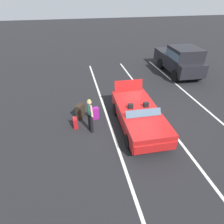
# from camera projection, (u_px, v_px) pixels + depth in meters

# --- Properties ---
(ground_plane) EXTENTS (80.00, 80.00, 0.00)m
(ground_plane) POSITION_uv_depth(u_px,v_px,m) (138.00, 126.00, 9.19)
(ground_plane) COLOR black
(lot_line_near) EXTENTS (18.00, 0.12, 0.01)m
(lot_line_near) POSITION_uv_depth(u_px,v_px,m) (112.00, 130.00, 8.96)
(lot_line_near) COLOR silver
(lot_line_near) RESTS_ON ground_plane
(lot_line_mid) EXTENTS (18.00, 0.12, 0.01)m
(lot_line_mid) POSITION_uv_depth(u_px,v_px,m) (165.00, 123.00, 9.44)
(lot_line_mid) COLOR silver
(lot_line_mid) RESTS_ON ground_plane
(lot_line_far) EXTENTS (18.00, 0.12, 0.01)m
(lot_line_far) POSITION_uv_depth(u_px,v_px,m) (214.00, 116.00, 9.91)
(lot_line_far) COLOR silver
(lot_line_far) RESTS_ON ground_plane
(convertible_car) EXTENTS (4.18, 1.90, 1.54)m
(convertible_car) POSITION_uv_depth(u_px,v_px,m) (140.00, 118.00, 8.70)
(convertible_car) COLOR red
(convertible_car) RESTS_ON ground_plane
(suitcase_large_black) EXTENTS (0.55, 0.50, 0.74)m
(suitcase_large_black) POSITION_uv_depth(u_px,v_px,m) (80.00, 111.00, 9.64)
(suitcase_large_black) COLOR #2D2319
(suitcase_large_black) RESTS_ON ground_plane
(suitcase_medium_bright) EXTENTS (0.30, 0.43, 0.62)m
(suitcase_medium_bright) POSITION_uv_depth(u_px,v_px,m) (95.00, 113.00, 9.58)
(suitcase_medium_bright) COLOR #991E8C
(suitcase_medium_bright) RESTS_ON ground_plane
(suitcase_small_carryon) EXTENTS (0.36, 0.23, 0.70)m
(suitcase_small_carryon) POSITION_uv_depth(u_px,v_px,m) (75.00, 123.00, 9.00)
(suitcase_small_carryon) COLOR red
(suitcase_small_carryon) RESTS_ON ground_plane
(traveler_person) EXTENTS (0.60, 0.30, 1.65)m
(traveler_person) POSITION_uv_depth(u_px,v_px,m) (90.00, 114.00, 8.41)
(traveler_person) COLOR black
(traveler_person) RESTS_ON ground_plane
(parked_pickup_truck_near) EXTENTS (5.08, 2.23, 2.10)m
(parked_pickup_truck_near) POSITION_uv_depth(u_px,v_px,m) (180.00, 60.00, 14.25)
(parked_pickup_truck_near) COLOR black
(parked_pickup_truck_near) RESTS_ON ground_plane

